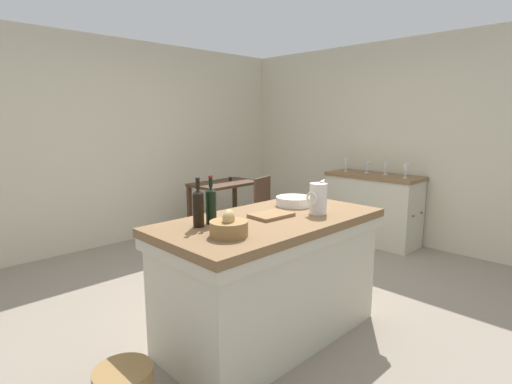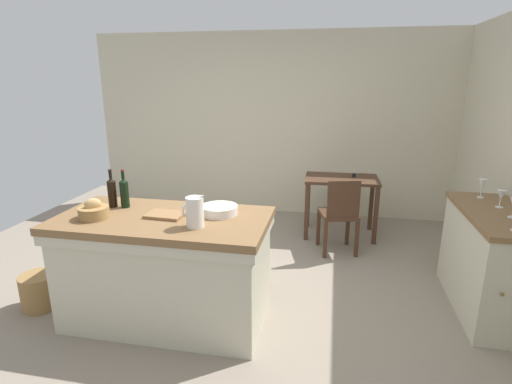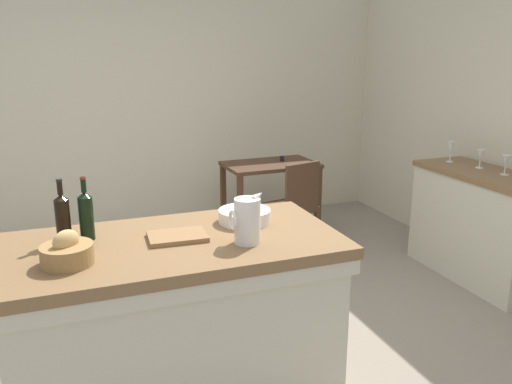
{
  "view_description": "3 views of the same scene",
  "coord_description": "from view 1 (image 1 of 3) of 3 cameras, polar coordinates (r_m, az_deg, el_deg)",
  "views": [
    {
      "loc": [
        -2.41,
        -2.34,
        1.6
      ],
      "look_at": [
        0.37,
        0.49,
        0.88
      ],
      "focal_mm": 27.92,
      "sensor_mm": 36.0,
      "label": 1
    },
    {
      "loc": [
        0.9,
        -3.21,
        1.97
      ],
      "look_at": [
        0.15,
        0.56,
        0.86
      ],
      "focal_mm": 27.97,
      "sensor_mm": 36.0,
      "label": 2
    },
    {
      "loc": [
        -0.87,
        -2.88,
        1.83
      ],
      "look_at": [
        0.32,
        0.29,
        0.91
      ],
      "focal_mm": 36.24,
      "sensor_mm": 36.0,
      "label": 3
    }
  ],
  "objects": [
    {
      "name": "ground_plane",
      "position": [
        3.72,
        1.26,
        -15.15
      ],
      "size": [
        6.76,
        6.76,
        0.0
      ],
      "primitive_type": "plane",
      "color": "gray"
    },
    {
      "name": "wall_back",
      "position": [
        5.5,
        -18.6,
        6.7
      ],
      "size": [
        5.32,
        0.12,
        2.6
      ],
      "primitive_type": "cube",
      "color": "beige",
      "rests_on": "ground"
    },
    {
      "name": "wall_right",
      "position": [
        5.53,
        20.6,
        6.6
      ],
      "size": [
        0.12,
        5.2,
        2.6
      ],
      "primitive_type": "cube",
      "color": "beige",
      "rests_on": "ground"
    },
    {
      "name": "island_table",
      "position": [
        2.97,
        2.06,
        -11.57
      ],
      "size": [
        1.68,
        0.86,
        0.91
      ],
      "color": "brown",
      "rests_on": "ground"
    },
    {
      "name": "side_cabinet",
      "position": [
        5.45,
        16.33,
        -2.22
      ],
      "size": [
        0.52,
        1.22,
        0.9
      ],
      "color": "brown",
      "rests_on": "ground"
    },
    {
      "name": "writing_desk",
      "position": [
        5.43,
        -4.5,
        0.09
      ],
      "size": [
        0.92,
        0.59,
        0.81
      ],
      "color": "#472D1E",
      "rests_on": "ground"
    },
    {
      "name": "wooden_chair",
      "position": [
        5.02,
        -0.29,
        -2.43
      ],
      "size": [
        0.49,
        0.49,
        0.9
      ],
      "color": "#472D1E",
      "rests_on": "ground"
    },
    {
      "name": "pitcher",
      "position": [
        2.96,
        8.87,
        -0.88
      ],
      "size": [
        0.17,
        0.13,
        0.27
      ],
      "color": "silver",
      "rests_on": "island_table"
    },
    {
      "name": "wash_bowl",
      "position": [
        3.24,
        5.45,
        -1.3
      ],
      "size": [
        0.29,
        0.29,
        0.07
      ],
      "primitive_type": "cylinder",
      "color": "silver",
      "rests_on": "island_table"
    },
    {
      "name": "bread_basket",
      "position": [
        2.4,
        -3.92,
        -5.0
      ],
      "size": [
        0.23,
        0.23,
        0.16
      ],
      "color": "olive",
      "rests_on": "island_table"
    },
    {
      "name": "cutting_board",
      "position": [
        2.86,
        2.2,
        -3.32
      ],
      "size": [
        0.3,
        0.22,
        0.02
      ],
      "primitive_type": "cube",
      "rotation": [
        0.0,
        0.0,
        -0.05
      ],
      "color": "olive",
      "rests_on": "island_table"
    },
    {
      "name": "wine_bottle_dark",
      "position": [
        2.67,
        -6.46,
        -1.78
      ],
      "size": [
        0.07,
        0.07,
        0.33
      ],
      "color": "black",
      "rests_on": "island_table"
    },
    {
      "name": "wine_bottle_amber",
      "position": [
        2.6,
        -8.27,
        -2.15
      ],
      "size": [
        0.07,
        0.07,
        0.33
      ],
      "color": "black",
      "rests_on": "island_table"
    },
    {
      "name": "wine_glass_far_left",
      "position": [
        5.13,
        20.63,
        3.17
      ],
      "size": [
        0.07,
        0.07,
        0.17
      ],
      "color": "white",
      "rests_on": "side_cabinet"
    },
    {
      "name": "wine_glass_left",
      "position": [
        5.35,
        18.06,
        3.51
      ],
      "size": [
        0.07,
        0.07,
        0.16
      ],
      "color": "white",
      "rests_on": "side_cabinet"
    },
    {
      "name": "wine_glass_middle",
      "position": [
        5.48,
        15.63,
        3.74
      ],
      "size": [
        0.07,
        0.07,
        0.15
      ],
      "color": "white",
      "rests_on": "side_cabinet"
    },
    {
      "name": "wine_glass_right",
      "position": [
        5.57,
        12.79,
        4.14
      ],
      "size": [
        0.07,
        0.07,
        0.18
      ],
      "color": "white",
      "rests_on": "side_cabinet"
    }
  ]
}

